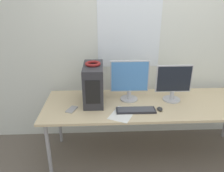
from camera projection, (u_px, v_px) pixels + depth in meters
wall_back at (146, 38)px, 2.71m from camera, size 8.00×0.07×2.70m
desk at (151, 106)px, 2.49m from camera, size 2.41×0.79×0.72m
pc_tower at (94, 84)px, 2.43m from camera, size 0.22×0.47×0.43m
headphones at (93, 64)px, 2.35m from camera, size 0.17×0.17×0.03m
monitor_main at (130, 80)px, 2.46m from camera, size 0.43×0.20×0.47m
monitor_right_near at (173, 82)px, 2.46m from camera, size 0.40×0.20×0.42m
keyboard at (136, 110)px, 2.29m from camera, size 0.41×0.13×0.02m
mouse at (160, 109)px, 2.31m from camera, size 0.06×0.08×0.03m
cell_phone at (72, 109)px, 2.32m from camera, size 0.13×0.16×0.01m
paper_sheet_front at (122, 114)px, 2.24m from camera, size 0.32×0.36×0.00m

